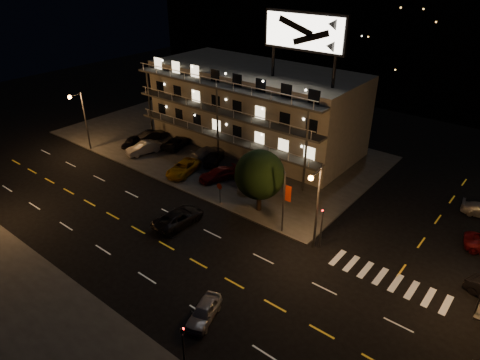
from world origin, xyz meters
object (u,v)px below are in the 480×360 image
Objects in this scene: lot_car_2 at (183,168)px; road_car_west at (178,218)px; lot_car_7 at (209,152)px; road_car_east at (204,312)px; tree at (259,176)px; lot_car_4 at (253,184)px.

road_car_west is (7.24, -7.79, -0.10)m from lot_car_2.
lot_car_7 is (-0.82, 5.38, -0.03)m from lot_car_2.
road_car_east is (17.56, -15.21, -0.21)m from lot_car_2.
tree reaches higher than lot_car_4.
lot_car_2 reaches higher than road_car_west.
lot_car_2 reaches higher than road_car_east.
road_car_west is at bearing -94.06° from lot_car_4.
road_car_west is at bearing 126.27° from road_car_east.
tree is at bearing -16.86° from lot_car_2.
lot_car_4 is 19.47m from road_car_east.
lot_car_2 is 23.23m from road_car_east.
lot_car_2 is 1.08× the size of lot_car_7.
tree reaches higher than road_car_east.
tree is 1.64× the size of lot_car_4.
lot_car_4 is at bearing 98.74° from road_car_east.
lot_car_2 is 10.64m from road_car_west.
tree is at bearing 163.76° from lot_car_7.
lot_car_2 is at bearing -161.32° from lot_car_4.
road_car_west reaches higher than road_car_east.
road_car_west is at bearing -59.76° from lot_car_2.
tree is 5.39m from lot_car_4.
lot_car_2 is 0.94× the size of road_car_west.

